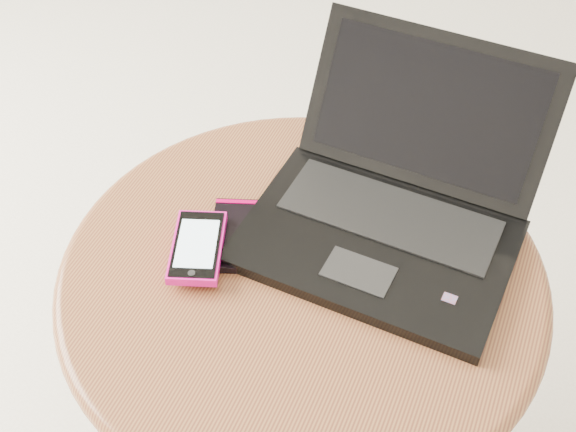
% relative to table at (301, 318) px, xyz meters
% --- Properties ---
extents(table, '(0.59, 0.59, 0.47)m').
position_rel_table_xyz_m(table, '(0.00, 0.00, 0.00)').
color(table, '#652E12').
rests_on(table, ground).
extents(laptop, '(0.33, 0.34, 0.19)m').
position_rel_table_xyz_m(laptop, '(0.07, 0.11, 0.13)').
color(laptop, black).
rests_on(laptop, table).
extents(phone_black, '(0.10, 0.13, 0.01)m').
position_rel_table_xyz_m(phone_black, '(-0.09, 0.01, 0.10)').
color(phone_black, black).
rests_on(phone_black, table).
extents(phone_pink, '(0.09, 0.12, 0.01)m').
position_rel_table_xyz_m(phone_pink, '(-0.12, -0.03, 0.12)').
color(phone_pink, '#E70F8E').
rests_on(phone_pink, phone_black).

